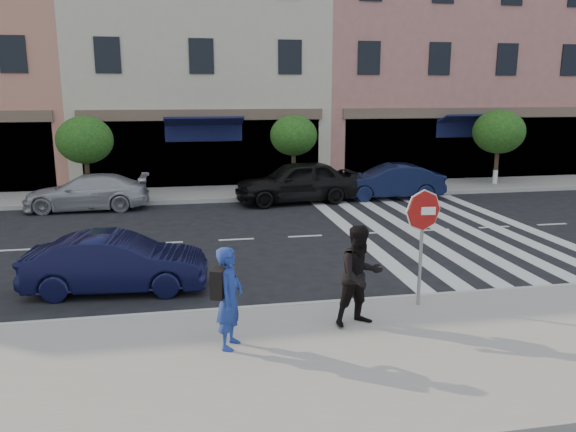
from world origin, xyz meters
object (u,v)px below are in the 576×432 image
at_px(photographer, 230,298).
at_px(car_far_mid, 296,182).
at_px(car_near_mid, 116,263).
at_px(car_far_left, 87,192).
at_px(stop_sign, 423,221).
at_px(walker, 360,276).
at_px(car_far_right, 390,181).

bearing_deg(photographer, car_far_mid, 6.58).
bearing_deg(photographer, car_near_mid, 54.43).
height_order(photographer, car_near_mid, photographer).
bearing_deg(car_far_left, stop_sign, 36.06).
height_order(walker, car_near_mid, walker).
bearing_deg(stop_sign, walker, -147.42).
distance_m(walker, car_far_right, 12.75).
bearing_deg(car_far_left, car_near_mid, 13.62).
distance_m(walker, car_far_left, 13.33).
relative_size(car_near_mid, car_far_right, 0.91).
bearing_deg(walker, stop_sign, 10.54).
distance_m(photographer, car_near_mid, 4.01).
xyz_separation_m(photographer, walker, (2.28, 0.47, 0.06)).
relative_size(walker, car_far_right, 0.43).
bearing_deg(walker, car_far_left, 103.48).
bearing_deg(car_near_mid, stop_sign, -107.13).
height_order(walker, car_far_left, walker).
bearing_deg(walker, car_near_mid, 131.37).
distance_m(car_near_mid, car_far_right, 12.85).
bearing_deg(car_near_mid, photographer, -144.04).
bearing_deg(stop_sign, car_near_mid, 165.77).
bearing_deg(car_far_right, car_far_left, -85.75).
distance_m(stop_sign, car_far_left, 13.54).
distance_m(photographer, walker, 2.33).
bearing_deg(walker, car_far_right, 52.19).
xyz_separation_m(stop_sign, walker, (-1.40, -0.66, -0.76)).
relative_size(car_far_mid, car_far_right, 1.13).
xyz_separation_m(photographer, car_far_right, (7.27, 12.20, -0.30)).
height_order(stop_sign, car_near_mid, stop_sign).
height_order(car_far_left, car_far_right, car_far_right).
xyz_separation_m(stop_sign, photographer, (-3.68, -1.13, -0.82)).
bearing_deg(car_far_mid, car_far_left, -97.96).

